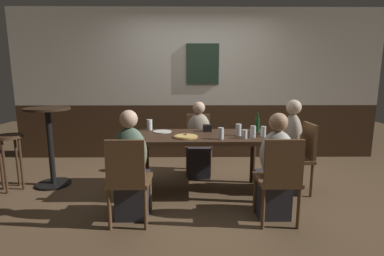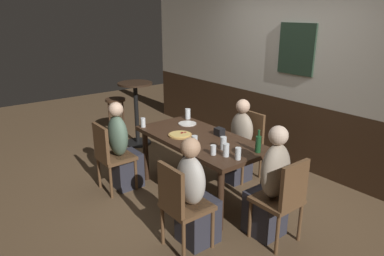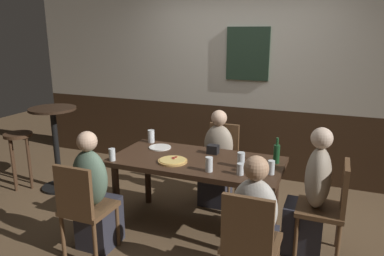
{
  "view_description": "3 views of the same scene",
  "coord_description": "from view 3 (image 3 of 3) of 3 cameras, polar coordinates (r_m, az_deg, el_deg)",
  "views": [
    {
      "loc": [
        -0.14,
        -3.44,
        1.43
      ],
      "look_at": [
        -0.11,
        -0.06,
        0.84
      ],
      "focal_mm": 26.76,
      "sensor_mm": 36.0,
      "label": 1
    },
    {
      "loc": [
        3.03,
        -2.48,
        2.16
      ],
      "look_at": [
        -0.04,
        -0.09,
        0.86
      ],
      "focal_mm": 33.05,
      "sensor_mm": 36.0,
      "label": 2
    },
    {
      "loc": [
        1.21,
        -3.11,
        1.94
      ],
      "look_at": [
        -0.03,
        -0.04,
        1.06
      ],
      "focal_mm": 33.97,
      "sensor_mm": 36.0,
      "label": 3
    }
  ],
  "objects": [
    {
      "name": "ground_plane",
      "position": [
        3.86,
        0.66,
        -15.32
      ],
      "size": [
        12.0,
        12.0,
        0.0
      ],
      "primitive_type": "plane",
      "color": "brown"
    },
    {
      "name": "wall_back",
      "position": [
        4.95,
        7.73,
        7.34
      ],
      "size": [
        6.4,
        0.13,
        2.6
      ],
      "color": "#3D2819",
      "rests_on": "ground_plane"
    },
    {
      "name": "dining_table",
      "position": [
        3.58,
        0.69,
        -6.24
      ],
      "size": [
        1.66,
        0.81,
        0.74
      ],
      "color": "#382316",
      "rests_on": "ground_plane"
    },
    {
      "name": "chair_head_east",
      "position": [
        3.43,
        20.82,
        -11.08
      ],
      "size": [
        0.4,
        0.4,
        0.88
      ],
      "color": "brown",
      "rests_on": "ground_plane"
    },
    {
      "name": "chair_mid_far",
      "position": [
        4.36,
        4.61,
        -4.54
      ],
      "size": [
        0.4,
        0.4,
        0.88
      ],
      "color": "brown",
      "rests_on": "ground_plane"
    },
    {
      "name": "chair_left_near",
      "position": [
        3.33,
        -16.72,
        -11.52
      ],
      "size": [
        0.4,
        0.4,
        0.88
      ],
      "color": "brown",
      "rests_on": "ground_plane"
    },
    {
      "name": "chair_right_near",
      "position": [
        2.75,
        9.03,
        -17.01
      ],
      "size": [
        0.4,
        0.4,
        0.88
      ],
      "color": "brown",
      "rests_on": "ground_plane"
    },
    {
      "name": "person_head_east",
      "position": [
        3.43,
        18.08,
        -10.88
      ],
      "size": [
        0.37,
        0.34,
        1.17
      ],
      "color": "#2D2D38",
      "rests_on": "ground_plane"
    },
    {
      "name": "person_mid_far",
      "position": [
        4.22,
        3.92,
        -5.77
      ],
      "size": [
        0.34,
        0.37,
        1.09
      ],
      "color": "#2D2D38",
      "rests_on": "ground_plane"
    },
    {
      "name": "person_left_near",
      "position": [
        3.45,
        -14.98,
        -10.86
      ],
      "size": [
        0.34,
        0.37,
        1.13
      ],
      "color": "#2D2D38",
      "rests_on": "ground_plane"
    },
    {
      "name": "person_right_near",
      "position": [
        2.91,
        9.76,
        -16.02
      ],
      "size": [
        0.34,
        0.37,
        1.1
      ],
      "color": "#2D2D38",
      "rests_on": "ground_plane"
    },
    {
      "name": "pizza",
      "position": [
        3.47,
        -3.06,
        -5.17
      ],
      "size": [
        0.28,
        0.28,
        0.03
      ],
      "color": "tan",
      "rests_on": "dining_table"
    },
    {
      "name": "pint_glass_amber",
      "position": [
        3.58,
        -12.43,
        -4.22
      ],
      "size": [
        0.06,
        0.06,
        0.12
      ],
      "color": "silver",
      "rests_on": "dining_table"
    },
    {
      "name": "beer_glass_half",
      "position": [
        3.19,
        7.59,
        -6.54
      ],
      "size": [
        0.06,
        0.06,
        0.1
      ],
      "color": "silver",
      "rests_on": "dining_table"
    },
    {
      "name": "tumbler_water",
      "position": [
        4.08,
        -6.43,
        -1.42
      ],
      "size": [
        0.07,
        0.07,
        0.14
      ],
      "color": "silver",
      "rests_on": "dining_table"
    },
    {
      "name": "pint_glass_pale",
      "position": [
        3.24,
        12.32,
        -6.21
      ],
      "size": [
        0.06,
        0.06,
        0.12
      ],
      "color": "silver",
      "rests_on": "dining_table"
    },
    {
      "name": "beer_glass_tall",
      "position": [
        3.23,
        2.7,
        -5.87
      ],
      "size": [
        0.07,
        0.07,
        0.13
      ],
      "color": "silver",
      "rests_on": "dining_table"
    },
    {
      "name": "pint_glass_stout",
      "position": [
        3.23,
        9.88,
        -6.09
      ],
      "size": [
        0.06,
        0.06,
        0.14
      ],
      "color": "silver",
      "rests_on": "dining_table"
    },
    {
      "name": "tumbler_short",
      "position": [
        3.35,
        7.69,
        -5.13
      ],
      "size": [
        0.07,
        0.07,
        0.14
      ],
      "color": "silver",
      "rests_on": "dining_table"
    },
    {
      "name": "beer_bottle_green",
      "position": [
        3.51,
        13.14,
        -3.88
      ],
      "size": [
        0.06,
        0.06,
        0.25
      ],
      "color": "#194723",
      "rests_on": "dining_table"
    },
    {
      "name": "plate_white_large",
      "position": [
        3.89,
        -5.05,
        -3.05
      ],
      "size": [
        0.24,
        0.24,
        0.01
      ],
      "primitive_type": "cylinder",
      "color": "white",
      "rests_on": "dining_table"
    },
    {
      "name": "condiment_caddy",
      "position": [
        3.7,
        3.31,
        -3.37
      ],
      "size": [
        0.11,
        0.09,
        0.09
      ],
      "primitive_type": "cube",
      "color": "black",
      "rests_on": "dining_table"
    },
    {
      "name": "side_bar_table",
      "position": [
        4.82,
        -20.62,
        -2.06
      ],
      "size": [
        0.56,
        0.56,
        1.05
      ],
      "color": "black",
      "rests_on": "ground_plane"
    },
    {
      "name": "bar_stool",
      "position": [
        5.04,
        -25.5,
        -2.46
      ],
      "size": [
        0.34,
        0.34,
        0.72
      ],
      "color": "#422B1C",
      "rests_on": "ground_plane"
    }
  ]
}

